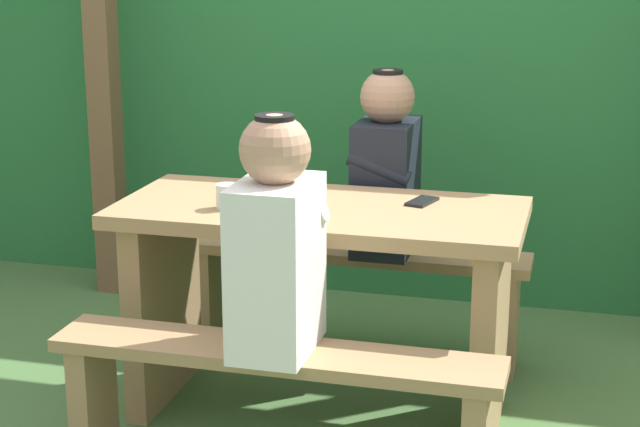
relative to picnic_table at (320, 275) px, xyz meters
The scene contains 11 objects.
ground_plane 0.52m from the picnic_table, ahead, with size 12.00×12.00×0.00m, color #466B39.
hedge_backdrop 1.86m from the picnic_table, 90.00° to the left, with size 6.40×0.97×2.11m, color #256933.
pergola_post_left 1.75m from the picnic_table, 141.68° to the left, with size 0.12×0.12×2.03m, color brown.
picnic_table is the anchor object (origin of this frame).
bench_near 0.57m from the picnic_table, 90.00° to the right, with size 1.40×0.24×0.46m.
bench_far 0.57m from the picnic_table, 90.00° to the left, with size 1.40×0.24×0.46m.
person_white_shirt 0.60m from the picnic_table, 89.12° to the right, with size 0.25×0.35×0.72m.
person_black_coat 0.61m from the picnic_table, 76.93° to the left, with size 0.25×0.35×0.72m.
drinking_glass 0.43m from the picnic_table, 158.52° to the right, with size 0.08×0.08×0.09m, color silver.
bottle_left 0.36m from the picnic_table, 142.88° to the left, with size 0.06×0.06×0.22m.
cell_phone 0.44m from the picnic_table, 21.30° to the left, with size 0.07×0.14×0.01m, color black.
Camera 1 is at (0.89, -3.34, 1.68)m, focal length 58.33 mm.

